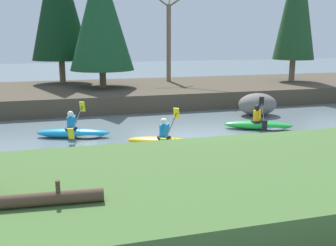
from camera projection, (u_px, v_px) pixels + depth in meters
The scene contains 11 objects.
ground_plane at pixel (188, 140), 14.29m from camera, with size 90.00×90.00×0.00m, color slate.
riverbank_near at pixel (260, 180), 9.23m from camera, with size 44.00×5.43×0.78m.
riverbank_far at pixel (137, 93), 23.01m from camera, with size 44.00×8.10×0.87m.
conifer_tree_mid_left at pixel (101, 14), 21.23m from camera, with size 3.52×3.52×7.03m.
conifer_tree_centre at pixel (297, 0), 24.10m from camera, with size 2.56×2.56×8.68m.
bare_tree_mid_upstream at pixel (169, 34), 24.59m from camera, with size 3.49×3.45×6.32m.
kayaker_lead at pixel (261, 125), 15.87m from camera, with size 2.71×1.96×1.20m.
kayaker_middle at pixel (169, 142), 13.30m from camera, with size 2.65×1.96×1.20m.
kayaker_trailing at pixel (76, 132), 14.60m from camera, with size 2.77×2.03×1.20m.
boulder_midstream at pixel (257, 104), 18.67m from camera, with size 1.86×1.46×1.05m.
driftwood_log at pixel (47, 199), 6.89m from camera, with size 1.99×0.38×0.44m.
Camera 1 is at (-4.45, -13.10, 3.69)m, focal length 42.00 mm.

